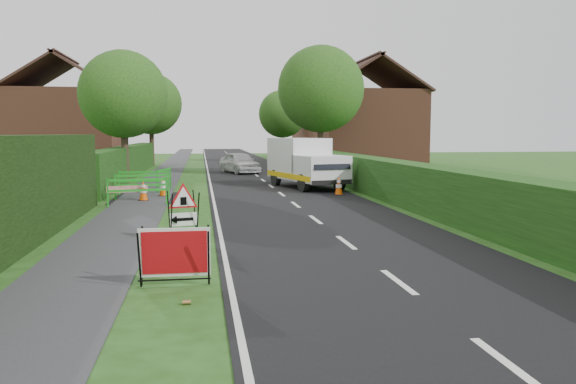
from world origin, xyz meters
TOP-DOWN VIEW (x-y plane):
  - ground at (0.00, 0.00)m, footprint 120.00×120.00m
  - road_surface at (2.50, 35.00)m, footprint 6.00×90.00m
  - footpath at (-3.00, 35.00)m, footprint 2.00×90.00m
  - hedge_west_far at (-5.00, 22.00)m, footprint 1.00×24.00m
  - hedge_east at (6.50, 16.00)m, footprint 1.20×50.00m
  - house_west at (-10.00, 30.00)m, footprint 7.50×7.40m
  - house_east_a at (11.00, 28.00)m, footprint 7.50×7.40m
  - house_east_b at (12.00, 42.00)m, footprint 7.50×7.40m
  - tree_nw at (-4.60, 18.00)m, footprint 4.40×4.40m
  - tree_ne at (6.40, 22.00)m, footprint 5.20×5.20m
  - tree_fw at (-4.60, 34.00)m, footprint 4.80×4.80m
  - tree_fe at (6.40, 38.00)m, footprint 4.20×4.20m
  - red_rect_sign at (-1.26, -2.16)m, footprint 1.18×0.71m
  - triangle_sign at (-1.26, 1.88)m, footprint 0.96×0.96m
  - works_van at (3.99, 14.27)m, footprint 3.17×5.39m
  - traffic_cone_0 at (4.80, 10.92)m, footprint 0.38×0.38m
  - traffic_cone_1 at (5.37, 13.37)m, footprint 0.38×0.38m
  - traffic_cone_2 at (4.50, 16.58)m, footprint 0.38×0.38m
  - traffic_cone_3 at (-2.96, 10.14)m, footprint 0.38×0.38m
  - traffic_cone_4 at (-2.33, 11.63)m, footprint 0.38×0.38m
  - ped_barrier_0 at (-3.02, 8.68)m, footprint 2.09×0.75m
  - ped_barrier_1 at (-3.06, 10.72)m, footprint 2.09×0.59m
  - ped_barrier_2 at (-3.17, 12.59)m, footprint 2.06×0.36m
  - ped_barrier_3 at (-2.43, 14.00)m, footprint 0.79×2.09m
  - redwhite_plank at (-3.56, 10.23)m, footprint 1.49×0.28m
  - litter_can at (-1.05, -3.19)m, footprint 0.12×0.07m
  - hatchback_car at (1.65, 24.35)m, footprint 2.72×4.29m

SIDE VIEW (x-z plane):
  - ground at x=0.00m, z-range 0.00..0.00m
  - hedge_west_far at x=-5.00m, z-range -0.90..0.90m
  - hedge_east at x=6.50m, z-range -0.75..0.75m
  - redwhite_plank at x=-3.56m, z-range -0.12..0.12m
  - litter_can at x=-1.05m, z-range -0.03..0.03m
  - road_surface at x=2.50m, z-range -0.01..0.01m
  - footpath at x=-3.00m, z-range -0.01..0.02m
  - traffic_cone_0 at x=4.80m, z-range 0.00..0.79m
  - traffic_cone_1 at x=5.37m, z-range 0.00..0.79m
  - traffic_cone_2 at x=4.50m, z-range 0.00..0.79m
  - traffic_cone_3 at x=-2.96m, z-range 0.00..0.79m
  - traffic_cone_4 at x=-2.33m, z-range 0.00..0.79m
  - red_rect_sign at x=-1.26m, z-range 0.07..1.06m
  - ped_barrier_0 at x=-3.02m, z-range 0.13..1.13m
  - ped_barrier_1 at x=-3.06m, z-range 0.13..1.13m
  - ped_barrier_2 at x=-3.17m, z-range 0.13..1.13m
  - ped_barrier_3 at x=-2.43m, z-range 0.13..1.13m
  - hatchback_car at x=1.65m, z-range 0.00..1.36m
  - triangle_sign at x=-1.26m, z-range 0.23..1.38m
  - works_van at x=3.99m, z-range 0.07..2.38m
  - house_west at x=-10.00m, z-range -1.04..6.84m
  - house_east_a at x=11.00m, z-range -1.04..6.84m
  - house_east_b at x=12.00m, z-range -1.04..6.84m
  - tree_fe at x=6.40m, z-range 1.05..7.39m
  - tree_nw at x=-4.60m, z-range 1.13..7.83m
  - tree_fw at x=-4.60m, z-range 1.21..8.45m
  - tree_ne at x=6.40m, z-range 1.28..9.07m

